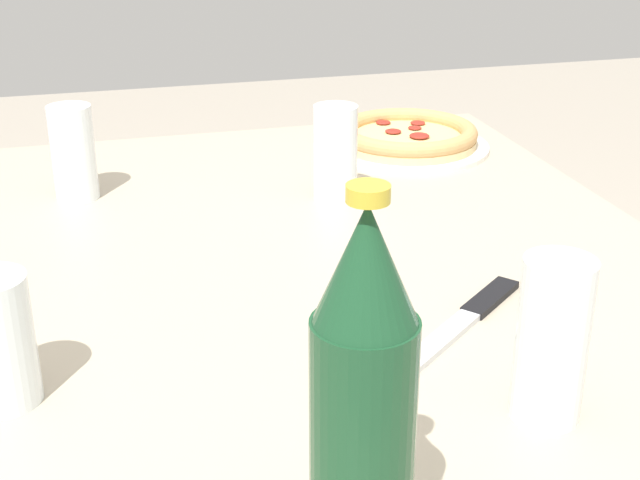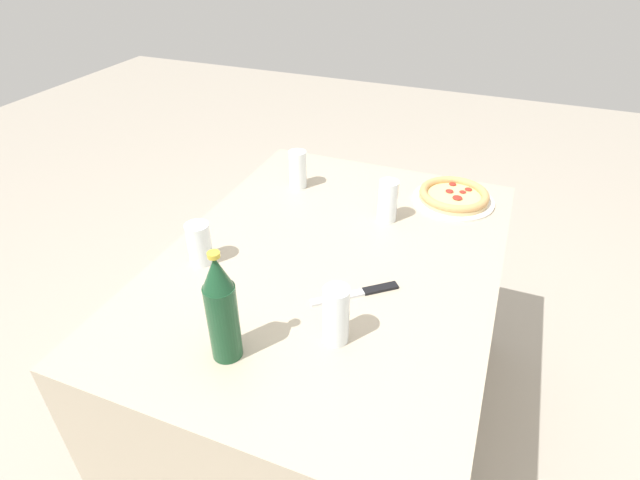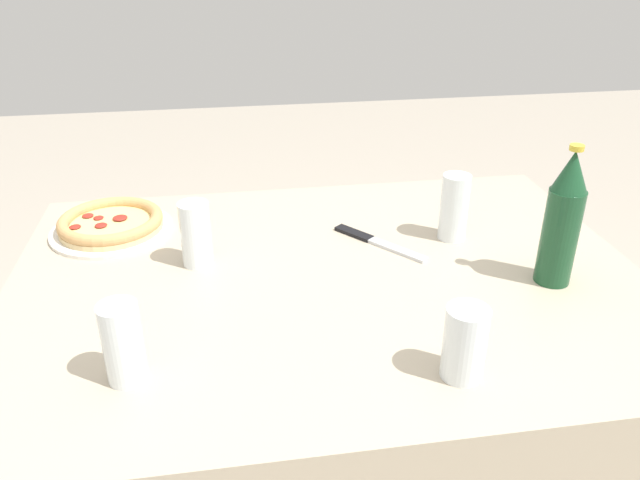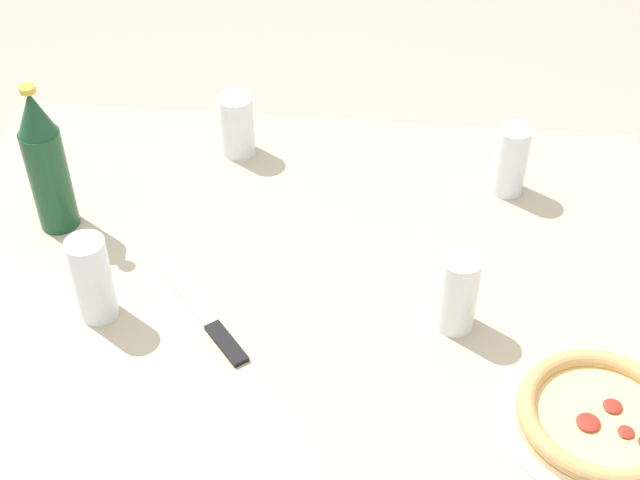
{
  "view_description": "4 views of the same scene",
  "coord_description": "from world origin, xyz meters",
  "px_view_note": "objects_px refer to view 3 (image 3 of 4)",
  "views": [
    {
      "loc": [
        -0.87,
        0.23,
        1.17
      ],
      "look_at": [
        0.02,
        -0.01,
        0.77
      ],
      "focal_mm": 50.0,
      "sensor_mm": 36.0,
      "label": 1
    },
    {
      "loc": [
        -1.07,
        -0.39,
        1.56
      ],
      "look_at": [
        0.01,
        0.03,
        0.77
      ],
      "focal_mm": 28.0,
      "sensor_mm": 36.0,
      "label": 2
    },
    {
      "loc": [
        0.18,
        1.05,
        1.35
      ],
      "look_at": [
        0.01,
        -0.03,
        0.8
      ],
      "focal_mm": 35.0,
      "sensor_mm": 36.0,
      "label": 3
    },
    {
      "loc": [
        0.14,
        -1.06,
        1.73
      ],
      "look_at": [
        0.04,
        -0.02,
        0.82
      ],
      "focal_mm": 50.0,
      "sensor_mm": 36.0,
      "label": 4
    }
  ],
  "objects_px": {
    "glass_red_wine": "(123,346)",
    "knife": "(375,241)",
    "pizza_margherita": "(111,224)",
    "glass_lemonade": "(454,211)",
    "beer_bottle": "(563,220)",
    "glass_mango_juice": "(196,236)",
    "glass_iced_tea": "(464,346)"
  },
  "relations": [
    {
      "from": "glass_mango_juice",
      "to": "glass_red_wine",
      "type": "distance_m",
      "value": 0.36
    },
    {
      "from": "knife",
      "to": "glass_red_wine",
      "type": "bearing_deg",
      "value": 38.45
    },
    {
      "from": "pizza_margherita",
      "to": "knife",
      "type": "distance_m",
      "value": 0.59
    },
    {
      "from": "pizza_margherita",
      "to": "glass_red_wine",
      "type": "bearing_deg",
      "value": 100.16
    },
    {
      "from": "glass_mango_juice",
      "to": "beer_bottle",
      "type": "distance_m",
      "value": 0.71
    },
    {
      "from": "glass_iced_tea",
      "to": "glass_mango_juice",
      "type": "height_order",
      "value": "glass_mango_juice"
    },
    {
      "from": "glass_iced_tea",
      "to": "glass_lemonade",
      "type": "bearing_deg",
      "value": -107.8
    },
    {
      "from": "pizza_margherita",
      "to": "glass_mango_juice",
      "type": "height_order",
      "value": "glass_mango_juice"
    },
    {
      "from": "glass_red_wine",
      "to": "knife",
      "type": "xyz_separation_m",
      "value": [
        -0.48,
        -0.38,
        -0.06
      ]
    },
    {
      "from": "glass_iced_tea",
      "to": "knife",
      "type": "bearing_deg",
      "value": -86.58
    },
    {
      "from": "glass_lemonade",
      "to": "beer_bottle",
      "type": "xyz_separation_m",
      "value": [
        -0.13,
        0.21,
        0.07
      ]
    },
    {
      "from": "beer_bottle",
      "to": "glass_mango_juice",
      "type": "bearing_deg",
      "value": -14.55
    },
    {
      "from": "glass_iced_tea",
      "to": "knife",
      "type": "distance_m",
      "value": 0.46
    },
    {
      "from": "pizza_margherita",
      "to": "glass_lemonade",
      "type": "height_order",
      "value": "glass_lemonade"
    },
    {
      "from": "glass_red_wine",
      "to": "knife",
      "type": "relative_size",
      "value": 0.67
    },
    {
      "from": "glass_lemonade",
      "to": "glass_iced_tea",
      "type": "xyz_separation_m",
      "value": [
        0.14,
        0.45,
        -0.01
      ]
    },
    {
      "from": "glass_iced_tea",
      "to": "beer_bottle",
      "type": "relative_size",
      "value": 0.44
    },
    {
      "from": "pizza_margherita",
      "to": "glass_red_wine",
      "type": "relative_size",
      "value": 2.03
    },
    {
      "from": "glass_red_wine",
      "to": "beer_bottle",
      "type": "xyz_separation_m",
      "value": [
        -0.78,
        -0.17,
        0.07
      ]
    },
    {
      "from": "glass_mango_juice",
      "to": "knife",
      "type": "bearing_deg",
      "value": -175.13
    },
    {
      "from": "beer_bottle",
      "to": "knife",
      "type": "bearing_deg",
      "value": -34.71
    },
    {
      "from": "beer_bottle",
      "to": "knife",
      "type": "height_order",
      "value": "beer_bottle"
    },
    {
      "from": "pizza_margherita",
      "to": "glass_lemonade",
      "type": "xyz_separation_m",
      "value": [
        -0.75,
        0.15,
        0.05
      ]
    },
    {
      "from": "glass_lemonade",
      "to": "glass_red_wine",
      "type": "bearing_deg",
      "value": 30.19
    },
    {
      "from": "glass_iced_tea",
      "to": "glass_red_wine",
      "type": "xyz_separation_m",
      "value": [
        0.51,
        -0.07,
        0.01
      ]
    },
    {
      "from": "glass_mango_juice",
      "to": "beer_bottle",
      "type": "height_order",
      "value": "beer_bottle"
    },
    {
      "from": "glass_iced_tea",
      "to": "knife",
      "type": "height_order",
      "value": "glass_iced_tea"
    },
    {
      "from": "glass_mango_juice",
      "to": "beer_bottle",
      "type": "bearing_deg",
      "value": 165.45
    },
    {
      "from": "glass_iced_tea",
      "to": "glass_mango_juice",
      "type": "bearing_deg",
      "value": -45.98
    },
    {
      "from": "pizza_margherita",
      "to": "glass_mango_juice",
      "type": "bearing_deg",
      "value": 137.58
    },
    {
      "from": "glass_lemonade",
      "to": "glass_mango_juice",
      "type": "bearing_deg",
      "value": 3.16
    },
    {
      "from": "glass_lemonade",
      "to": "glass_iced_tea",
      "type": "distance_m",
      "value": 0.47
    }
  ]
}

